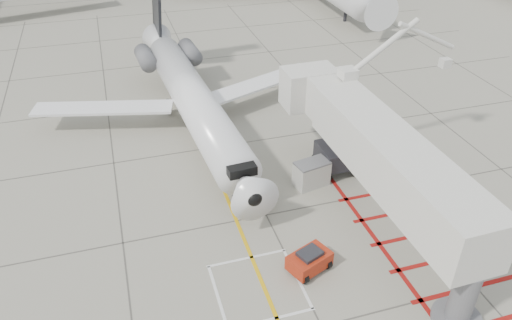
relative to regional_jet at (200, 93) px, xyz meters
name	(u,v)px	position (x,y,z in m)	size (l,w,h in m)	color
ground_plane	(290,264)	(1.75, -13.02, -3.78)	(260.00, 260.00, 0.00)	gray
regional_jet	(200,93)	(0.00, 0.00, 0.00)	(22.86, 28.82, 7.55)	white
jet_bridge	(392,172)	(7.51, -11.97, 0.01)	(8.96, 18.92, 7.57)	silver
pushback_tug	(309,260)	(2.50, -13.62, -3.17)	(2.09, 1.31, 1.22)	#A72610
baggage_cart	(258,196)	(1.63, -7.90, -3.20)	(1.82, 1.15, 1.15)	#5C5C61
ground_power_unit	(312,174)	(5.30, -7.00, -2.96)	(2.06, 1.20, 1.63)	#B8B7AF
cone_nose	(245,188)	(1.21, -6.57, -3.50)	(0.40, 0.40, 0.55)	#FF4D0D
cone_side	(250,176)	(1.86, -5.40, -3.54)	(0.34, 0.34, 0.48)	orange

